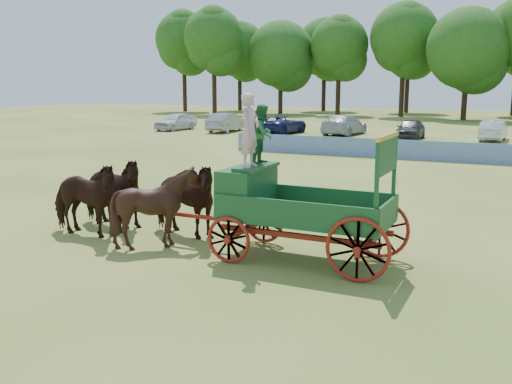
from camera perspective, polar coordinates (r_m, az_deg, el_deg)
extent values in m
plane|color=tan|center=(13.90, 15.79, -6.52)|extent=(160.00, 160.00, 0.00)
imported|color=black|center=(15.84, -16.87, -0.68)|extent=(2.44, 1.17, 2.03)
imported|color=black|center=(16.65, -14.33, 0.00)|extent=(2.45, 1.20, 2.03)
imported|color=black|center=(14.35, -9.77, -1.52)|extent=(1.88, 1.67, 2.04)
imported|color=black|center=(15.24, -7.38, -0.74)|extent=(2.55, 1.46, 2.03)
cube|color=#A22E10|center=(13.80, -0.88, -3.64)|extent=(0.12, 2.00, 0.12)
cube|color=#A22E10|center=(12.79, 11.28, -5.02)|extent=(0.12, 2.00, 0.12)
cube|color=#A22E10|center=(12.69, 4.09, -4.40)|extent=(3.80, 0.10, 0.12)
cube|color=#A22E10|center=(13.69, 5.79, -3.30)|extent=(3.80, 0.10, 0.12)
cube|color=#A22E10|center=(14.17, -4.15, -2.65)|extent=(2.80, 0.09, 0.09)
cube|color=#1C552B|center=(13.12, 4.99, -2.64)|extent=(3.80, 1.80, 0.10)
cube|color=#1C552B|center=(12.25, 3.55, -2.15)|extent=(3.80, 0.06, 0.55)
cube|color=#1C552B|center=(13.86, 6.30, -0.67)|extent=(3.80, 0.06, 0.55)
cube|color=#1C552B|center=(12.53, 13.08, -2.12)|extent=(0.06, 1.80, 0.55)
cube|color=#1C552B|center=(13.59, -0.90, 0.24)|extent=(0.85, 1.70, 1.05)
cube|color=#1C552B|center=(13.39, 0.06, 2.55)|extent=(0.55, 1.50, 0.08)
cube|color=#1C552B|center=(13.80, -2.31, -0.45)|extent=(0.10, 1.60, 0.65)
cube|color=#1C552B|center=(13.78, -1.63, -1.74)|extent=(0.55, 1.60, 0.06)
cube|color=#1C552B|center=(11.66, 11.96, 0.23)|extent=(0.08, 0.08, 1.80)
cube|color=#1C552B|center=(13.20, 13.63, 1.38)|extent=(0.08, 0.08, 1.80)
cube|color=#1C552B|center=(12.34, 12.96, 3.58)|extent=(0.07, 1.75, 0.75)
cube|color=gold|center=(12.30, 13.04, 5.43)|extent=(0.08, 1.80, 0.09)
cube|color=gold|center=(12.35, 12.78, 3.60)|extent=(0.02, 1.30, 0.12)
torus|color=#A22E10|center=(13.00, -2.76, -4.79)|extent=(1.09, 0.09, 1.09)
torus|color=#A22E10|center=(14.64, 0.78, -3.00)|extent=(1.09, 0.09, 1.09)
torus|color=#A22E10|center=(11.88, 10.14, -5.71)|extent=(1.39, 0.09, 1.39)
torus|color=#A22E10|center=(13.66, 12.30, -3.62)|extent=(1.39, 0.09, 1.39)
imported|color=#D9A6B2|center=(12.98, -0.62, 6.19)|extent=(0.40, 0.61, 1.68)
imported|color=#246231|center=(13.62, 0.70, 5.82)|extent=(0.53, 0.68, 1.40)
cube|color=navy|center=(31.48, 19.81, 3.75)|extent=(26.00, 0.08, 1.05)
imported|color=silver|center=(50.91, -8.02, 7.01)|extent=(2.13, 4.62, 1.53)
imported|color=gray|center=(48.76, -3.01, 6.97)|extent=(2.00, 4.91, 1.58)
imported|color=navy|center=(46.94, 2.61, 6.77)|extent=(2.88, 5.53, 1.49)
imported|color=silver|center=(46.19, 8.80, 6.66)|extent=(2.70, 5.73, 1.61)
imported|color=#333338|center=(43.54, 15.17, 6.09)|extent=(1.91, 4.45, 1.50)
imported|color=silver|center=(44.44, 22.63, 5.69)|extent=(1.76, 4.42, 1.43)
cylinder|color=#382314|center=(85.45, -7.14, 9.89)|extent=(0.60, 0.60, 5.60)
sphere|color=#215316|center=(85.67, -7.26, 14.92)|extent=(8.06, 8.06, 8.06)
cylinder|color=#382314|center=(76.90, -4.18, 9.78)|extent=(0.60, 0.60, 5.40)
sphere|color=#215316|center=(77.11, -4.26, 15.17)|extent=(7.73, 7.73, 7.73)
cylinder|color=#382314|center=(77.90, 2.46, 9.39)|extent=(0.60, 0.60, 4.27)
sphere|color=#215316|center=(77.97, 2.49, 13.61)|extent=(8.81, 8.81, 8.81)
cylinder|color=#382314|center=(75.64, 8.20, 9.47)|extent=(0.60, 0.60, 4.83)
sphere|color=#215316|center=(75.78, 8.34, 14.37)|extent=(7.35, 7.35, 7.35)
cylinder|color=#382314|center=(73.50, 14.36, 9.36)|extent=(0.60, 0.60, 5.23)
sphere|color=#215316|center=(73.70, 14.62, 14.82)|extent=(8.26, 8.26, 8.26)
cylinder|color=#382314|center=(68.61, 20.11, 8.56)|extent=(0.60, 0.60, 4.26)
sphere|color=#215316|center=(68.68, 20.43, 13.32)|extent=(8.99, 8.99, 8.99)
cylinder|color=#382314|center=(87.67, -1.63, 9.79)|extent=(0.60, 0.60, 4.98)
sphere|color=#215316|center=(87.81, -1.65, 14.15)|extent=(8.02, 8.02, 8.02)
cylinder|color=#382314|center=(86.55, 6.78, 9.74)|extent=(0.60, 0.60, 5.09)
sphere|color=#215316|center=(86.70, 6.88, 14.26)|extent=(8.23, 8.23, 8.23)
cylinder|color=#382314|center=(83.55, 14.84, 9.44)|extent=(0.60, 0.60, 5.14)
sphere|color=#215316|center=(83.71, 15.08, 14.16)|extent=(7.78, 7.78, 7.78)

